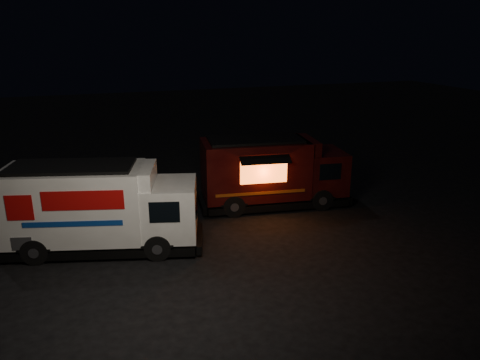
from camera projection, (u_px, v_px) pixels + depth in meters
The scene contains 3 objects.
ground at pixel (198, 248), 14.81m from camera, with size 80.00×80.00×0.00m, color black.
white_truck at pixel (102, 207), 14.41m from camera, with size 6.08×2.07×2.76m, color white, non-canonical shape.
red_truck at pixel (274, 171), 18.13m from camera, with size 5.83×2.15×2.71m, color #390C0A, non-canonical shape.
Camera 1 is at (-3.18, -13.12, 6.61)m, focal length 35.00 mm.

